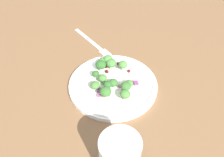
% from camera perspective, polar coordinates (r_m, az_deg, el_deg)
% --- Properties ---
extents(ground_plane, '(1.80, 1.80, 0.02)m').
position_cam_1_polar(ground_plane, '(0.66, -1.41, -3.44)').
color(ground_plane, brown).
extents(plate, '(0.24, 0.24, 0.02)m').
position_cam_1_polar(plate, '(0.66, 0.00, -1.13)').
color(plate, white).
rests_on(plate, ground_plane).
extents(dressing_pool, '(0.14, 0.14, 0.00)m').
position_cam_1_polar(dressing_pool, '(0.66, 0.00, -0.87)').
color(dressing_pool, white).
rests_on(dressing_pool, plate).
extents(broccoli_floret_0, '(0.02, 0.02, 0.02)m').
position_cam_1_polar(broccoli_floret_0, '(0.63, -3.94, -1.61)').
color(broccoli_floret_0, '#ADD18E').
rests_on(broccoli_floret_0, plate).
extents(broccoli_floret_1, '(0.02, 0.02, 0.02)m').
position_cam_1_polar(broccoli_floret_1, '(0.65, -2.22, 0.06)').
color(broccoli_floret_1, '#ADD18E').
rests_on(broccoli_floret_1, plate).
extents(broccoli_floret_2, '(0.03, 0.03, 0.03)m').
position_cam_1_polar(broccoli_floret_2, '(0.68, -2.65, 3.19)').
color(broccoli_floret_2, '#ADD18E').
rests_on(broccoli_floret_2, plate).
extents(broccoli_floret_3, '(0.03, 0.03, 0.03)m').
position_cam_1_polar(broccoli_floret_3, '(0.68, -0.21, 3.58)').
color(broccoli_floret_3, '#ADD18E').
rests_on(broccoli_floret_3, plate).
extents(broccoli_floret_4, '(0.03, 0.03, 0.03)m').
position_cam_1_polar(broccoli_floret_4, '(0.67, 2.57, 3.22)').
color(broccoli_floret_4, '#ADD18E').
rests_on(broccoli_floret_4, plate).
extents(broccoli_floret_5, '(0.03, 0.03, 0.03)m').
position_cam_1_polar(broccoli_floret_5, '(0.60, -1.51, -3.11)').
color(broccoli_floret_5, '#ADD18E').
rests_on(broccoli_floret_5, plate).
extents(broccoli_floret_6, '(0.03, 0.03, 0.03)m').
position_cam_1_polar(broccoli_floret_6, '(0.69, -0.92, 4.48)').
color(broccoli_floret_6, '#9EC684').
rests_on(broccoli_floret_6, plate).
extents(broccoli_floret_7, '(0.03, 0.03, 0.03)m').
position_cam_1_polar(broccoli_floret_7, '(0.60, 3.08, -3.70)').
color(broccoli_floret_7, '#ADD18E').
rests_on(broccoli_floret_7, plate).
extents(broccoli_floret_8, '(0.02, 0.02, 0.02)m').
position_cam_1_polar(broccoli_floret_8, '(0.64, 0.36, -1.02)').
color(broccoli_floret_8, '#8EB77A').
rests_on(broccoli_floret_8, plate).
extents(broccoli_floret_9, '(0.02, 0.02, 0.02)m').
position_cam_1_polar(broccoli_floret_9, '(0.66, -3.88, 1.08)').
color(broccoli_floret_9, '#ADD18E').
rests_on(broccoli_floret_9, plate).
extents(broccoli_floret_10, '(0.02, 0.02, 0.02)m').
position_cam_1_polar(broccoli_floret_10, '(0.63, -1.26, -1.59)').
color(broccoli_floret_10, '#8EB77A').
rests_on(broccoli_floret_10, plate).
extents(broccoli_floret_11, '(0.02, 0.02, 0.02)m').
position_cam_1_polar(broccoli_floret_11, '(0.63, 4.03, -1.22)').
color(broccoli_floret_11, '#8EB77A').
rests_on(broccoli_floret_11, plate).
extents(broccoli_floret_12, '(0.03, 0.03, 0.03)m').
position_cam_1_polar(broccoli_floret_12, '(0.62, 3.25, -1.79)').
color(broccoli_floret_12, '#ADD18E').
rests_on(broccoli_floret_12, plate).
extents(broccoli_floret_13, '(0.02, 0.02, 0.02)m').
position_cam_1_polar(broccoli_floret_13, '(0.69, -2.34, 3.98)').
color(broccoli_floret_13, '#8EB77A').
rests_on(broccoli_floret_13, plate).
extents(cranberry_0, '(0.01, 0.01, 0.01)m').
position_cam_1_polar(cranberry_0, '(0.68, 3.95, 1.74)').
color(cranberry_0, maroon).
rests_on(cranberry_0, plate).
extents(cranberry_1, '(0.01, 0.01, 0.01)m').
position_cam_1_polar(cranberry_1, '(0.70, -1.37, 2.73)').
color(cranberry_1, maroon).
rests_on(cranberry_1, plate).
extents(cranberry_2, '(0.01, 0.01, 0.01)m').
position_cam_1_polar(cranberry_2, '(0.70, 1.46, 3.42)').
color(cranberry_2, maroon).
rests_on(cranberry_2, plate).
extents(cranberry_3, '(0.01, 0.01, 0.01)m').
position_cam_1_polar(cranberry_3, '(0.68, -1.20, 1.60)').
color(cranberry_3, '#4C0A14').
rests_on(cranberry_3, plate).
extents(cranberry_4, '(0.01, 0.01, 0.01)m').
position_cam_1_polar(cranberry_4, '(0.62, -2.00, -3.84)').
color(cranberry_4, '#4C0A14').
rests_on(cranberry_4, plate).
extents(cranberry_5, '(0.01, 0.01, 0.01)m').
position_cam_1_polar(cranberry_5, '(0.61, -0.91, -3.83)').
color(cranberry_5, maroon).
rests_on(cranberry_5, plate).
extents(onion_bit_0, '(0.02, 0.02, 0.00)m').
position_cam_1_polar(onion_bit_0, '(0.64, 2.05, -1.79)').
color(onion_bit_0, '#A35B93').
rests_on(onion_bit_0, plate).
extents(onion_bit_1, '(0.02, 0.02, 0.00)m').
position_cam_1_polar(onion_bit_1, '(0.63, -3.10, -2.72)').
color(onion_bit_1, '#934C84').
rests_on(onion_bit_1, plate).
extents(onion_bit_2, '(0.01, 0.02, 0.00)m').
position_cam_1_polar(onion_bit_2, '(0.65, 4.65, -0.93)').
color(onion_bit_2, '#843D75').
rests_on(onion_bit_2, plate).
extents(onion_bit_3, '(0.01, 0.01, 0.01)m').
position_cam_1_polar(onion_bit_3, '(0.63, 2.84, -2.52)').
color(onion_bit_3, '#A35B93').
rests_on(onion_bit_3, plate).
extents(onion_bit_4, '(0.02, 0.02, 0.01)m').
position_cam_1_polar(onion_bit_4, '(0.65, 5.61, -1.01)').
color(onion_bit_4, '#843D75').
rests_on(onion_bit_4, plate).
extents(onion_bit_5, '(0.01, 0.01, 0.00)m').
position_cam_1_polar(onion_bit_5, '(0.62, -2.93, -3.98)').
color(onion_bit_5, '#934C84').
rests_on(onion_bit_5, plate).
extents(fork, '(0.02, 0.19, 0.01)m').
position_cam_1_polar(fork, '(0.81, -4.31, 8.17)').
color(fork, silver).
rests_on(fork, ground_plane).
extents(water_glass, '(0.08, 0.08, 0.10)m').
position_cam_1_polar(water_glass, '(0.48, 1.78, -17.87)').
color(water_glass, silver).
rests_on(water_glass, ground_plane).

